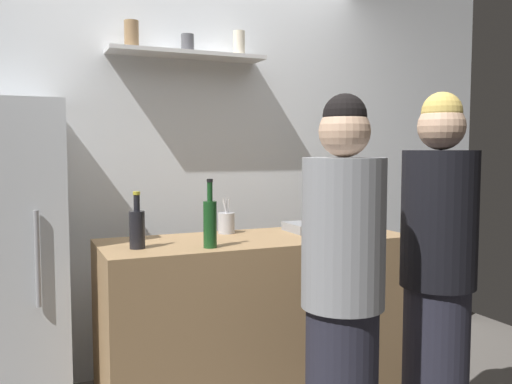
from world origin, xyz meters
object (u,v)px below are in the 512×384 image
utensil_holder (226,223)px  wine_bottle_dark_glass (137,228)px  wine_bottle_green_glass (210,222)px  baking_pan (316,227)px  water_bottle_plastic (355,210)px  person_blonde (438,277)px  person_grey_hoodie (343,298)px

utensil_holder → wine_bottle_dark_glass: size_ratio=0.75×
wine_bottle_dark_glass → wine_bottle_green_glass: 0.35m
baking_pan → wine_bottle_green_glass: size_ratio=1.01×
water_bottle_plastic → baking_pan: bearing=177.4°
utensil_holder → water_bottle_plastic: 0.80m
baking_pan → wine_bottle_dark_glass: size_ratio=1.22×
baking_pan → water_bottle_plastic: size_ratio=1.34×
person_blonde → baking_pan: bearing=113.4°
baking_pan → person_blonde: bearing=-80.7°
wine_bottle_dark_glass → person_grey_hoodie: person_grey_hoodie is taller
baking_pan → wine_bottle_green_glass: (-0.75, -0.28, 0.10)m
wine_bottle_dark_glass → wine_bottle_green_glass: wine_bottle_green_glass is taller
utensil_holder → baking_pan: bearing=-13.1°
person_blonde → wine_bottle_green_glass: bearing=160.8°
utensil_holder → person_blonde: bearing=-56.2°
wine_bottle_green_glass → wine_bottle_dark_glass: bearing=160.3°
utensil_holder → wine_bottle_green_glass: bearing=-120.3°
wine_bottle_dark_glass → person_grey_hoodie: size_ratio=0.17×
utensil_holder → wine_bottle_dark_glass: wine_bottle_dark_glass is taller
utensil_holder → person_blonde: (0.66, -0.99, -0.17)m
utensil_holder → wine_bottle_dark_glass: (-0.57, -0.28, 0.04)m
wine_bottle_green_glass → person_blonde: 1.10m
wine_bottle_dark_glass → person_grey_hoodie: bearing=-48.5°
water_bottle_plastic → person_blonde: (-0.12, -0.86, -0.22)m
utensil_holder → wine_bottle_dark_glass: 0.63m
person_grey_hoodie → wine_bottle_green_glass: bearing=-126.3°
utensil_holder → wine_bottle_dark_glass: bearing=-153.6°
baking_pan → wine_bottle_green_glass: bearing=-159.8°
water_bottle_plastic → person_grey_hoodie: (-0.67, -0.92, -0.24)m
wine_bottle_green_glass → water_bottle_plastic: size_ratio=1.34×
utensil_holder → water_bottle_plastic: bearing=-9.6°
wine_bottle_green_glass → water_bottle_plastic: wine_bottle_green_glass is taller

